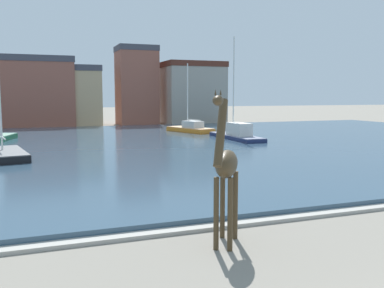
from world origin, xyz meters
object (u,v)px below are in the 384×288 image
at_px(sailboat_black, 2,155).
at_px(sailboat_navy, 234,135).
at_px(sailboat_orange, 188,130).
at_px(giraffe_statue, 226,168).

bearing_deg(sailboat_black, sailboat_navy, 16.44).
bearing_deg(sailboat_black, sailboat_orange, 38.26).
bearing_deg(sailboat_navy, sailboat_black, -163.56).
distance_m(giraffe_statue, sailboat_black, 20.09).
height_order(giraffe_statue, sailboat_orange, sailboat_orange).
xyz_separation_m(sailboat_black, sailboat_navy, (19.05, 5.62, 0.18)).
distance_m(giraffe_statue, sailboat_orange, 34.33).
height_order(sailboat_black, sailboat_navy, sailboat_navy).
relative_size(sailboat_black, sailboat_navy, 0.74).
height_order(giraffe_statue, sailboat_navy, sailboat_navy).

